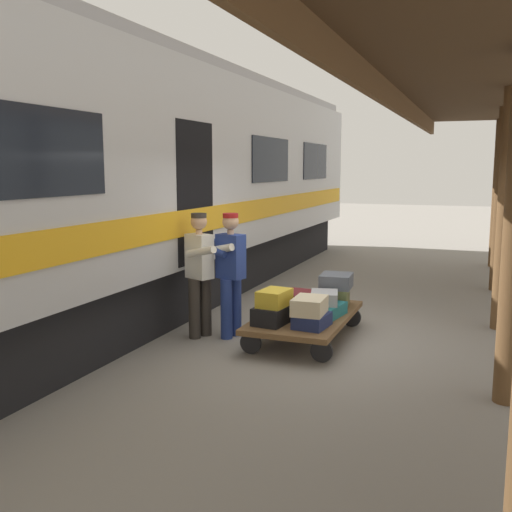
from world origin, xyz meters
name	(u,v)px	position (x,y,z in m)	size (l,w,h in m)	color
ground_plane	(339,341)	(0.00, 0.00, 0.00)	(60.00, 60.00, 0.00)	gray
train_car	(107,184)	(3.61, 0.00, 2.06)	(3.02, 18.16, 4.00)	#B7BABF
luggage_cart	(305,318)	(0.45, 0.07, 0.30)	(1.19, 2.14, 0.34)	brown
suitcase_olive_duffel	(334,297)	(0.19, -0.51, 0.48)	(0.39, 0.57, 0.27)	brown
suitcase_navy_fabric	(312,320)	(0.19, 0.66, 0.43)	(0.37, 0.49, 0.17)	navy
suitcase_orange_carryall	(287,307)	(0.70, 0.07, 0.43)	(0.41, 0.46, 0.17)	#CC6B23
suitcase_teal_softside	(324,310)	(0.19, 0.07, 0.42)	(0.44, 0.62, 0.16)	#1E666B
suitcase_maroon_trunk	(300,298)	(0.70, -0.51, 0.43)	(0.50, 0.54, 0.17)	maroon
suitcase_black_hardshell	(273,314)	(0.70, 0.66, 0.46)	(0.37, 0.57, 0.22)	black
suitcase_cream_canvas	(310,306)	(0.22, 0.66, 0.61)	(0.37, 0.50, 0.21)	beige
suitcase_gray_aluminum	(324,298)	(0.20, 0.04, 0.59)	(0.35, 0.45, 0.16)	#9EA0A5
suitcase_yellow_case	(274,298)	(0.69, 0.66, 0.67)	(0.33, 0.46, 0.21)	gold
suitcase_slate_roller	(336,281)	(0.17, -0.51, 0.72)	(0.42, 0.50, 0.20)	#4C515B
porter_in_overalls	(230,270)	(1.45, 0.33, 0.93)	(0.72, 0.54, 1.70)	navy
porter_by_door	(201,271)	(1.81, 0.49, 0.93)	(0.74, 0.59, 1.70)	#332D28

